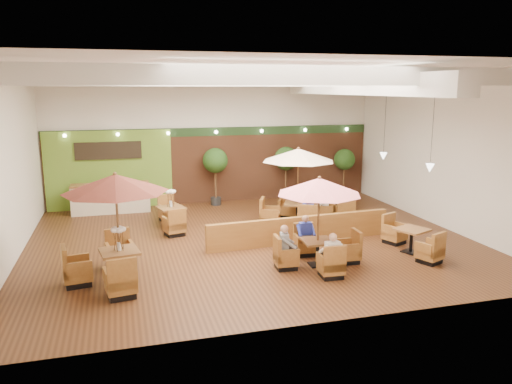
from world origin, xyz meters
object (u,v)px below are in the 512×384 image
object	(u,v)px
topiary_2	(344,161)
diner_3	(308,211)
service_counter	(111,198)
diner_2	(286,242)
table_1	(319,205)
diner_1	(306,231)
topiary_1	(286,161)
table_5	(325,207)
diner_4	(324,202)
diner_0	(332,250)
table_0	(114,205)
table_3	(171,214)
topiary_0	(215,163)
table_2	(298,173)
table_4	(411,241)
booth_divider	(301,230)

from	to	relation	value
topiary_2	diner_3	xyz separation A→B (m)	(-3.64, -4.90, -0.88)
service_counter	diner_2	size ratio (longest dim) A/B	3.86
table_1	diner_1	bearing A→B (deg)	93.31
table_1	topiary_1	xyz separation A→B (m)	(1.80, 8.02, 0.03)
service_counter	table_1	bearing A→B (deg)	-54.45
table_5	diner_4	xyz separation A→B (m)	(-0.35, -0.74, 0.38)
diner_4	topiary_2	bearing A→B (deg)	-7.98
topiary_2	diner_0	distance (m)	10.09
table_0	table_3	xyz separation A→B (m)	(1.86, 4.66, -1.52)
diner_0	diner_4	size ratio (longest dim) A/B	0.94
diner_1	diner_2	xyz separation A→B (m)	(-0.93, -0.93, 0.01)
topiary_0	diner_4	size ratio (longest dim) A/B	3.03
table_2	topiary_0	distance (m)	4.47
table_0	table_4	world-z (taller)	table_0
table_3	table_5	bearing A→B (deg)	-15.13
table_3	topiary_0	xyz separation A→B (m)	(2.20, 3.07, 1.31)
table_5	diner_4	size ratio (longest dim) A/B	3.49
service_counter	table_1	xyz separation A→B (m)	(5.59, -7.82, 1.16)
diner_2	diner_4	world-z (taller)	diner_4
table_3	diner_2	world-z (taller)	table_3
table_1	topiary_0	distance (m)	8.13
table_5	diner_2	world-z (taller)	diner_2
topiary_1	topiary_2	bearing A→B (deg)	-0.00
topiary_0	diner_0	bearing A→B (deg)	-81.59
table_1	table_3	world-z (taller)	table_1
topiary_1	diner_1	world-z (taller)	topiary_1
table_4	diner_3	size ratio (longest dim) A/B	3.42
diner_3	topiary_1	bearing A→B (deg)	112.19
diner_4	diner_2	bearing A→B (deg)	171.17
booth_divider	table_2	size ratio (longest dim) A/B	2.09
topiary_1	diner_2	world-z (taller)	topiary_1
table_0	topiary_1	bearing A→B (deg)	37.66
diner_4	table_5	bearing A→B (deg)	0.79
table_0	table_3	distance (m)	5.25
service_counter	diner_2	xyz separation A→B (m)	(4.66, -7.82, 0.17)
booth_divider	table_1	distance (m)	2.48
diner_2	diner_4	xyz separation A→B (m)	(2.90, 4.16, 0.01)
table_1	table_5	distance (m)	5.58
table_4	diner_0	distance (m)	3.40
service_counter	table_3	bearing A→B (deg)	-54.32
table_4	topiary_2	size ratio (longest dim) A/B	1.22
table_3	diner_0	size ratio (longest dim) A/B	3.58
topiary_2	diner_3	size ratio (longest dim) A/B	2.80
table_5	topiary_2	bearing A→B (deg)	60.35
table_1	diner_3	size ratio (longest dim) A/B	3.24
table_2	diner_0	xyz separation A→B (m)	(-0.93, -5.09, -1.17)
table_0	diner_2	xyz separation A→B (m)	(4.46, -0.28, -1.27)
table_0	table_5	distance (m)	9.13
table_5	diner_3	xyz separation A→B (m)	(-1.39, -1.78, 0.37)
table_3	topiary_1	size ratio (longest dim) A/B	1.13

